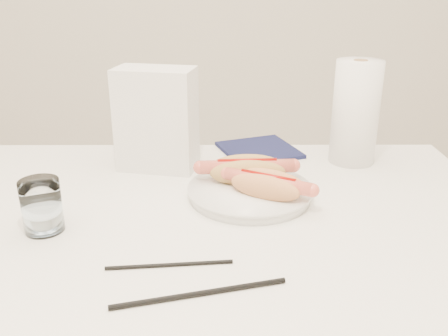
{
  "coord_description": "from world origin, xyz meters",
  "views": [
    {
      "loc": [
        0.07,
        -0.77,
        1.16
      ],
      "look_at": [
        0.07,
        0.07,
        0.82
      ],
      "focal_mm": 39.47,
      "sensor_mm": 36.0,
      "label": 1
    }
  ],
  "objects_px": {
    "hotdog_right": "(268,185)",
    "hotdog_left": "(247,170)",
    "table": "(183,248)",
    "paper_towel_roll": "(355,113)",
    "water_glass": "(42,206)",
    "napkin_box": "(157,119)",
    "plate": "(250,193)"
  },
  "relations": [
    {
      "from": "plate",
      "to": "hotdog_left",
      "type": "distance_m",
      "value": 0.05
    },
    {
      "from": "table",
      "to": "napkin_box",
      "type": "bearing_deg",
      "value": 105.69
    },
    {
      "from": "plate",
      "to": "water_glass",
      "type": "xyz_separation_m",
      "value": [
        -0.35,
        -0.13,
        0.04
      ]
    },
    {
      "from": "hotdog_right",
      "to": "napkin_box",
      "type": "xyz_separation_m",
      "value": [
        -0.23,
        0.19,
        0.07
      ]
    },
    {
      "from": "hotdog_right",
      "to": "hotdog_left",
      "type": "bearing_deg",
      "value": 145.43
    },
    {
      "from": "water_glass",
      "to": "paper_towel_roll",
      "type": "xyz_separation_m",
      "value": [
        0.6,
        0.32,
        0.07
      ]
    },
    {
      "from": "napkin_box",
      "to": "plate",
      "type": "bearing_deg",
      "value": -28.03
    },
    {
      "from": "hotdog_right",
      "to": "water_glass",
      "type": "relative_size",
      "value": 1.78
    },
    {
      "from": "hotdog_right",
      "to": "paper_towel_roll",
      "type": "height_order",
      "value": "paper_towel_roll"
    },
    {
      "from": "water_glass",
      "to": "napkin_box",
      "type": "xyz_separation_m",
      "value": [
        0.16,
        0.29,
        0.07
      ]
    },
    {
      "from": "hotdog_left",
      "to": "paper_towel_roll",
      "type": "height_order",
      "value": "paper_towel_roll"
    },
    {
      "from": "hotdog_left",
      "to": "hotdog_right",
      "type": "relative_size",
      "value": 1.15
    },
    {
      "from": "plate",
      "to": "hotdog_left",
      "type": "bearing_deg",
      "value": 97.08
    },
    {
      "from": "table",
      "to": "napkin_box",
      "type": "distance_m",
      "value": 0.31
    },
    {
      "from": "table",
      "to": "hotdog_right",
      "type": "xyz_separation_m",
      "value": [
        0.16,
        0.06,
        0.1
      ]
    },
    {
      "from": "napkin_box",
      "to": "table",
      "type": "bearing_deg",
      "value": -62.81
    },
    {
      "from": "plate",
      "to": "water_glass",
      "type": "bearing_deg",
      "value": -160.2
    },
    {
      "from": "table",
      "to": "paper_towel_roll",
      "type": "relative_size",
      "value": 5.21
    },
    {
      "from": "hotdog_right",
      "to": "napkin_box",
      "type": "relative_size",
      "value": 0.73
    },
    {
      "from": "paper_towel_roll",
      "to": "hotdog_left",
      "type": "bearing_deg",
      "value": -146.96
    },
    {
      "from": "plate",
      "to": "napkin_box",
      "type": "distance_m",
      "value": 0.27
    },
    {
      "from": "hotdog_left",
      "to": "napkin_box",
      "type": "relative_size",
      "value": 0.84
    },
    {
      "from": "plate",
      "to": "water_glass",
      "type": "relative_size",
      "value": 2.54
    },
    {
      "from": "hotdog_right",
      "to": "water_glass",
      "type": "distance_m",
      "value": 0.4
    },
    {
      "from": "hotdog_left",
      "to": "water_glass",
      "type": "xyz_separation_m",
      "value": [
        -0.35,
        -0.16,
        0.0
      ]
    },
    {
      "from": "napkin_box",
      "to": "paper_towel_roll",
      "type": "height_order",
      "value": "paper_towel_roll"
    },
    {
      "from": "plate",
      "to": "paper_towel_roll",
      "type": "distance_m",
      "value": 0.33
    },
    {
      "from": "hotdog_right",
      "to": "napkin_box",
      "type": "distance_m",
      "value": 0.3
    },
    {
      "from": "plate",
      "to": "paper_towel_roll",
      "type": "bearing_deg",
      "value": 39.08
    },
    {
      "from": "water_glass",
      "to": "table",
      "type": "bearing_deg",
      "value": 9.69
    },
    {
      "from": "hotdog_left",
      "to": "water_glass",
      "type": "height_order",
      "value": "water_glass"
    },
    {
      "from": "table",
      "to": "hotdog_right",
      "type": "distance_m",
      "value": 0.19
    }
  ]
}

